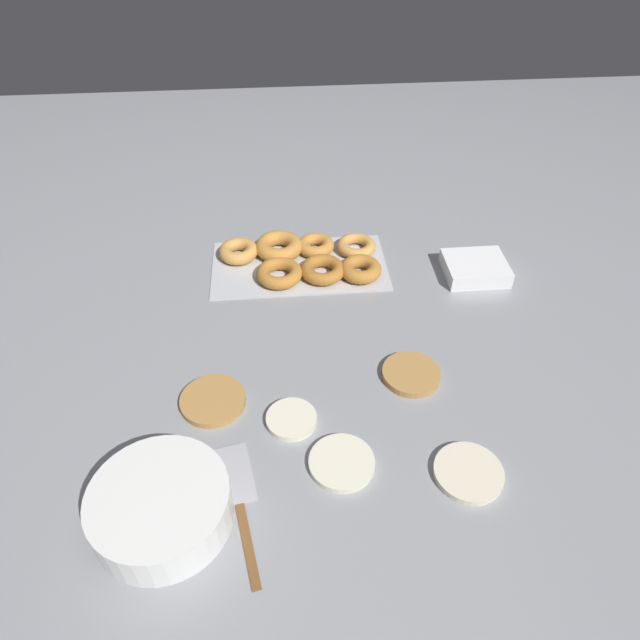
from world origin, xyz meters
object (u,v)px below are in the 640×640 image
container_stack (475,268)px  pancake_2 (291,419)px  pancake_4 (411,374)px  donut_tray (303,259)px  spatula (236,488)px  pancake_3 (342,463)px  pancake_1 (468,473)px  batter_bowl (161,506)px  pancake_0 (213,400)px

container_stack → pancake_2: bearing=41.4°
pancake_2 → pancake_4: pancake_4 is taller
donut_tray → pancake_4: bearing=116.1°
spatula → donut_tray: bearing=-25.0°
spatula → pancake_3: bearing=-91.2°
container_stack → donut_tray: bearing=-10.2°
pancake_1 → batter_bowl: 0.48m
donut_tray → pancake_1: bearing=111.4°
pancake_3 → container_stack: (-0.36, -0.48, 0.01)m
pancake_2 → donut_tray: (-0.05, -0.46, 0.01)m
pancake_4 → container_stack: 0.37m
pancake_0 → spatula: pancake_0 is taller
pancake_0 → spatula: (-0.05, 0.18, -0.00)m
pancake_3 → spatula: size_ratio=0.44×
pancake_3 → spatula: (0.17, 0.03, -0.00)m
pancake_4 → batter_bowl: bearing=30.4°
container_stack → batter_bowl: bearing=40.8°
pancake_3 → donut_tray: bearing=-87.0°
pancake_2 → batter_bowl: bearing=39.6°
pancake_0 → pancake_4: 0.37m
donut_tray → container_stack: donut_tray is taller
pancake_2 → donut_tray: 0.46m
container_stack → spatula: bearing=43.9°
pancake_1 → donut_tray: bearing=-68.6°
batter_bowl → container_stack: batter_bowl is taller
spatula → pancake_0: bearing=2.9°
pancake_2 → spatula: size_ratio=0.36×
pancake_2 → batter_bowl: 0.26m
pancake_3 → pancake_4: pancake_4 is taller
donut_tray → batter_bowl: (0.25, 0.62, 0.02)m
pancake_0 → pancake_2: bearing=158.6°
donut_tray → spatula: bearing=76.3°
pancake_4 → container_stack: container_stack is taller
pancake_1 → pancake_3: bearing=-10.2°
pancake_1 → pancake_3: size_ratio=1.03×
container_stack → pancake_4: bearing=55.1°
donut_tray → pancake_0: bearing=65.0°
pancake_3 → donut_tray: size_ratio=0.27×
container_stack → pancake_3: bearing=53.1°
pancake_0 → pancake_2: same height
donut_tray → pancake_2: bearing=83.9°
pancake_2 → donut_tray: bearing=-96.1°
pancake_2 → pancake_3: bearing=129.1°
pancake_1 → container_stack: (-0.16, -0.52, 0.01)m
pancake_4 → pancake_2: bearing=20.7°
pancake_3 → pancake_4: (-0.15, -0.18, 0.00)m
pancake_3 → pancake_2: bearing=-50.9°
pancake_1 → spatula: 0.37m
container_stack → spatula: size_ratio=0.56×
pancake_2 → batter_bowl: size_ratio=0.43×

